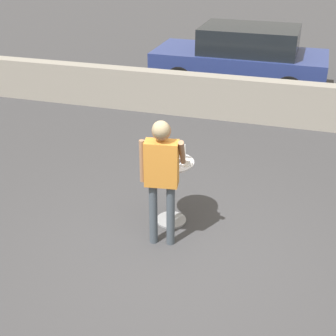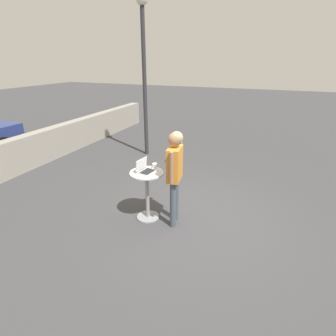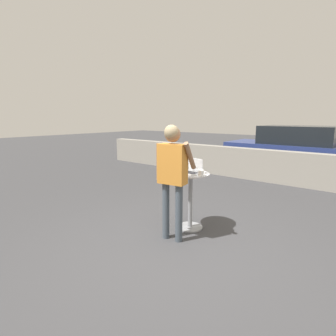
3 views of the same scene
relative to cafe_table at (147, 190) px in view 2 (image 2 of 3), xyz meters
name	(u,v)px [view 2 (image 2 of 3)]	position (x,y,z in m)	size (l,w,h in m)	color
ground_plane	(190,218)	(0.29, -0.78, -0.61)	(50.00, 50.00, 0.00)	#3D3D3F
pavement_kerb	(4,161)	(0.29, 4.24, -0.14)	(13.92, 0.35, 0.94)	gray
cafe_table	(147,190)	(0.00, 0.00, 0.00)	(0.63, 0.63, 0.97)	gray
laptop	(145,169)	(0.01, 0.03, 0.41)	(0.35, 0.31, 0.24)	silver
coffee_mug	(155,166)	(0.24, -0.06, 0.40)	(0.13, 0.09, 0.09)	white
standing_person	(175,167)	(0.03, -0.54, 0.54)	(0.56, 0.43, 1.78)	#424C56
street_lamp	(144,58)	(3.34, 1.70, 2.28)	(0.32, 0.32, 4.50)	#2D2D33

